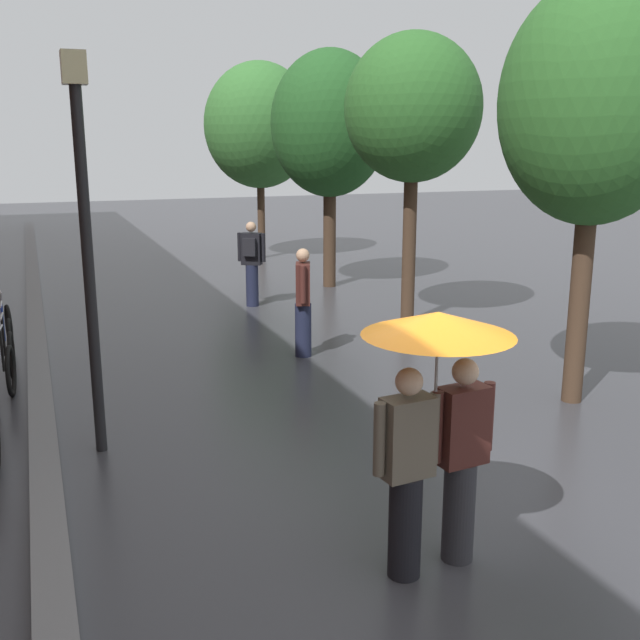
{
  "coord_description": "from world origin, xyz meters",
  "views": [
    {
      "loc": [
        -3.12,
        -5.02,
        3.32
      ],
      "look_at": [
        -0.14,
        2.63,
        1.35
      ],
      "focal_mm": 41.61,
      "sensor_mm": 36.0,
      "label": 1
    }
  ],
  "objects_px": {
    "street_tree_0": "(596,104)",
    "street_lamp_post": "(86,228)",
    "street_tree_2": "(330,125)",
    "pedestrian_walking_midground": "(303,302)",
    "pedestrian_walking_far": "(252,262)",
    "couple_under_umbrella": "(436,399)",
    "street_tree_1": "(413,110)",
    "street_tree_3": "(260,126)"
  },
  "relations": [
    {
      "from": "couple_under_umbrella",
      "to": "pedestrian_walking_midground",
      "type": "distance_m",
      "value": 6.16
    },
    {
      "from": "street_tree_1",
      "to": "pedestrian_walking_midground",
      "type": "height_order",
      "value": "street_tree_1"
    },
    {
      "from": "street_tree_1",
      "to": "street_tree_3",
      "type": "height_order",
      "value": "street_tree_3"
    },
    {
      "from": "street_tree_1",
      "to": "pedestrian_walking_midground",
      "type": "xyz_separation_m",
      "value": [
        -2.56,
        -1.33,
        -3.0
      ]
    },
    {
      "from": "street_tree_0",
      "to": "street_lamp_post",
      "type": "distance_m",
      "value": 6.11
    },
    {
      "from": "street_lamp_post",
      "to": "pedestrian_walking_far",
      "type": "bearing_deg",
      "value": 60.98
    },
    {
      "from": "street_tree_0",
      "to": "couple_under_umbrella",
      "type": "distance_m",
      "value": 5.18
    },
    {
      "from": "street_tree_2",
      "to": "pedestrian_walking_far",
      "type": "xyz_separation_m",
      "value": [
        -2.31,
        -1.43,
        -2.78
      ]
    },
    {
      "from": "couple_under_umbrella",
      "to": "pedestrian_walking_far",
      "type": "relative_size",
      "value": 1.2
    },
    {
      "from": "street_tree_3",
      "to": "pedestrian_walking_midground",
      "type": "height_order",
      "value": "street_tree_3"
    },
    {
      "from": "street_tree_0",
      "to": "couple_under_umbrella",
      "type": "xyz_separation_m",
      "value": [
        -3.69,
        -2.77,
        -2.35
      ]
    },
    {
      "from": "couple_under_umbrella",
      "to": "pedestrian_walking_far",
      "type": "bearing_deg",
      "value": 82.01
    },
    {
      "from": "couple_under_umbrella",
      "to": "pedestrian_walking_midground",
      "type": "bearing_deg",
      "value": 79.58
    },
    {
      "from": "couple_under_umbrella",
      "to": "street_lamp_post",
      "type": "relative_size",
      "value": 0.5
    },
    {
      "from": "street_tree_2",
      "to": "couple_under_umbrella",
      "type": "height_order",
      "value": "street_tree_2"
    },
    {
      "from": "pedestrian_walking_midground",
      "to": "pedestrian_walking_far",
      "type": "relative_size",
      "value": 0.99
    },
    {
      "from": "street_lamp_post",
      "to": "couple_under_umbrella",
      "type": "bearing_deg",
      "value": -56.15
    },
    {
      "from": "street_tree_2",
      "to": "street_lamp_post",
      "type": "relative_size",
      "value": 1.28
    },
    {
      "from": "street_tree_0",
      "to": "couple_under_umbrella",
      "type": "relative_size",
      "value": 2.51
    },
    {
      "from": "street_tree_1",
      "to": "street_lamp_post",
      "type": "xyz_separation_m",
      "value": [
        -5.92,
        -4.01,
        -1.42
      ]
    },
    {
      "from": "street_tree_2",
      "to": "pedestrian_walking_far",
      "type": "height_order",
      "value": "street_tree_2"
    },
    {
      "from": "couple_under_umbrella",
      "to": "street_tree_0",
      "type": "bearing_deg",
      "value": 36.91
    },
    {
      "from": "street_tree_0",
      "to": "street_tree_2",
      "type": "xyz_separation_m",
      "value": [
        0.01,
        8.57,
        -0.06
      ]
    },
    {
      "from": "street_tree_1",
      "to": "pedestrian_walking_far",
      "type": "xyz_separation_m",
      "value": [
        -2.28,
        2.54,
        -2.95
      ]
    },
    {
      "from": "street_tree_3",
      "to": "street_tree_2",
      "type": "bearing_deg",
      "value": -87.62
    },
    {
      "from": "street_tree_3",
      "to": "street_lamp_post",
      "type": "relative_size",
      "value": 1.32
    },
    {
      "from": "street_tree_2",
      "to": "pedestrian_walking_midground",
      "type": "distance_m",
      "value": 6.55
    },
    {
      "from": "street_lamp_post",
      "to": "pedestrian_walking_far",
      "type": "xyz_separation_m",
      "value": [
        3.64,
        6.56,
        -1.53
      ]
    },
    {
      "from": "street_tree_3",
      "to": "street_lamp_post",
      "type": "xyz_separation_m",
      "value": [
        -5.75,
        -12.81,
        -1.32
      ]
    },
    {
      "from": "pedestrian_walking_midground",
      "to": "pedestrian_walking_far",
      "type": "height_order",
      "value": "pedestrian_walking_far"
    },
    {
      "from": "street_tree_1",
      "to": "couple_under_umbrella",
      "type": "distance_m",
      "value": 8.59
    },
    {
      "from": "street_tree_0",
      "to": "street_tree_3",
      "type": "xyz_separation_m",
      "value": [
        -0.19,
        13.39,
        0.01
      ]
    },
    {
      "from": "pedestrian_walking_far",
      "to": "street_tree_2",
      "type": "bearing_deg",
      "value": 31.83
    },
    {
      "from": "street_tree_2",
      "to": "street_lamp_post",
      "type": "height_order",
      "value": "street_tree_2"
    },
    {
      "from": "street_tree_3",
      "to": "pedestrian_walking_far",
      "type": "xyz_separation_m",
      "value": [
        -2.11,
        -6.26,
        -2.85
      ]
    },
    {
      "from": "street_tree_0",
      "to": "street_lamp_post",
      "type": "height_order",
      "value": "street_tree_0"
    },
    {
      "from": "street_tree_1",
      "to": "street_lamp_post",
      "type": "bearing_deg",
      "value": -145.85
    },
    {
      "from": "street_tree_2",
      "to": "street_tree_3",
      "type": "bearing_deg",
      "value": 92.38
    },
    {
      "from": "pedestrian_walking_midground",
      "to": "street_tree_2",
      "type": "bearing_deg",
      "value": 63.99
    },
    {
      "from": "street_tree_3",
      "to": "street_tree_1",
      "type": "bearing_deg",
      "value": -88.88
    },
    {
      "from": "street_tree_0",
      "to": "street_tree_2",
      "type": "height_order",
      "value": "street_tree_2"
    },
    {
      "from": "street_tree_3",
      "to": "pedestrian_walking_midground",
      "type": "relative_size",
      "value": 3.21
    }
  ]
}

